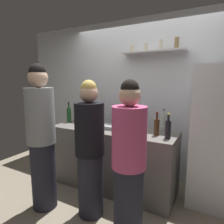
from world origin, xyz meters
name	(u,v)px	position (x,y,z in m)	size (l,w,h in m)	color
ground_plane	(105,211)	(0.00, 0.00, 0.00)	(5.28, 5.28, 0.00)	gray
back_wall_assembly	(142,99)	(0.00, 1.25, 1.30)	(4.80, 0.32, 2.60)	white
refrigerator	(219,137)	(1.18, 0.85, 0.90)	(0.65, 0.66, 1.80)	white
counter	(112,158)	(-0.20, 0.54, 0.45)	(1.85, 0.62, 0.91)	#66605B
baking_pan	(109,127)	(-0.26, 0.55, 0.93)	(0.34, 0.24, 0.05)	gray
utensil_holder	(142,133)	(0.34, 0.32, 0.97)	(0.12, 0.12, 0.22)	#B2B2B7
wine_bottle_pale_glass	(164,123)	(0.51, 0.72, 1.03)	(0.07, 0.07, 0.32)	#B2BFB2
wine_bottle_green_glass	(69,115)	(-1.06, 0.61, 1.04)	(0.07, 0.07, 0.34)	#19471E
wine_bottle_amber_glass	(157,126)	(0.46, 0.53, 1.02)	(0.07, 0.07, 0.30)	#472814
wine_bottle_dark_glass	(168,129)	(0.63, 0.45, 1.03)	(0.07, 0.07, 0.31)	black
water_bottle_plastic	(86,116)	(-0.79, 0.72, 1.01)	(0.10, 0.10, 0.23)	silver
person_pink_top	(129,164)	(0.40, -0.21, 0.80)	(0.34, 0.34, 1.62)	#262633
person_blonde	(90,151)	(-0.13, -0.11, 0.79)	(0.34, 0.34, 1.62)	#262633
person_grey_hoodie	(42,138)	(-0.73, -0.28, 0.90)	(0.34, 0.34, 1.80)	#262633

